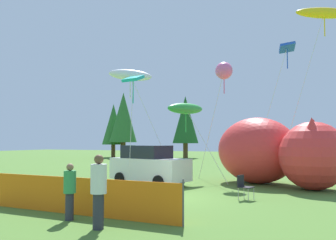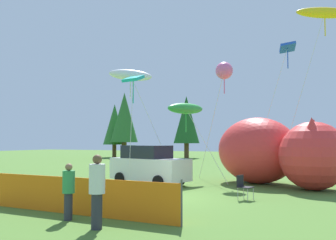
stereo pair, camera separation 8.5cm
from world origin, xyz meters
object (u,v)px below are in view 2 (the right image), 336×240
(spectator_in_white_shirt, at_px, (69,189))
(kite_blue_box, at_px, (287,50))
(folding_chair, at_px, (243,185))
(kite_teal_diamond, at_px, (133,80))
(inflatable_cat, at_px, (273,153))
(parked_car, at_px, (149,165))
(kite_green_fish, at_px, (186,109))
(kite_white_ghost, at_px, (131,75))
(kite_pink_octopus, at_px, (224,71))
(kite_yellow_hero, at_px, (325,13))
(spectator_in_green_shirt, at_px, (97,188))

(spectator_in_white_shirt, xyz_separation_m, kite_blue_box, (4.28, 15.00, 6.91))
(folding_chair, distance_m, kite_teal_diamond, 8.44)
(inflatable_cat, bearing_deg, folding_chair, -63.33)
(parked_car, xyz_separation_m, kite_green_fish, (1.18, 2.18, 3.03))
(kite_white_ghost, distance_m, kite_green_fish, 3.58)
(kite_teal_diamond, xyz_separation_m, kite_pink_octopus, (3.96, 3.32, 0.76))
(folding_chair, distance_m, kite_pink_octopus, 8.57)
(kite_teal_diamond, bearing_deg, spectator_in_white_shirt, -72.09)
(kite_yellow_hero, relative_size, kite_green_fish, 2.21)
(folding_chair, height_order, spectator_in_white_shirt, spectator_in_white_shirt)
(inflatable_cat, height_order, spectator_in_green_shirt, inflatable_cat)
(kite_white_ghost, height_order, kite_yellow_hero, kite_yellow_hero)
(kite_teal_diamond, distance_m, kite_green_fish, 3.38)
(folding_chair, height_order, kite_white_ghost, kite_white_ghost)
(parked_car, height_order, folding_chair, parked_car)
(kite_yellow_hero, distance_m, kite_green_fish, 9.26)
(kite_white_ghost, relative_size, kite_green_fish, 1.43)
(kite_blue_box, xyz_separation_m, kite_pink_octopus, (-3.03, -3.31, -1.62))
(kite_teal_diamond, bearing_deg, folding_chair, -22.96)
(kite_yellow_hero, bearing_deg, kite_blue_box, 144.31)
(parked_car, relative_size, kite_pink_octopus, 0.67)
(folding_chair, xyz_separation_m, spectator_in_green_shirt, (-2.30, -6.24, 0.47))
(spectator_in_green_shirt, bearing_deg, kite_green_fish, 100.12)
(spectator_in_green_shirt, height_order, kite_teal_diamond, kite_teal_diamond)
(spectator_in_green_shirt, bearing_deg, folding_chair, 69.75)
(kite_blue_box, bearing_deg, kite_white_ghost, -142.77)
(parked_car, xyz_separation_m, kite_yellow_hero, (8.30, 4.95, 8.27))
(spectator_in_green_shirt, height_order, kite_blue_box, kite_blue_box)
(parked_car, distance_m, kite_yellow_hero, 12.71)
(kite_blue_box, height_order, kite_green_fish, kite_blue_box)
(spectator_in_green_shirt, distance_m, kite_teal_diamond, 10.75)
(parked_car, distance_m, spectator_in_white_shirt, 8.67)
(spectator_in_white_shirt, xyz_separation_m, kite_teal_diamond, (-2.71, 8.38, 4.53))
(inflatable_cat, xyz_separation_m, kite_yellow_hero, (2.47, 2.60, 7.65))
(kite_green_fish, bearing_deg, kite_white_ghost, -151.88)
(folding_chair, bearing_deg, kite_pink_octopus, 129.54)
(spectator_in_white_shirt, bearing_deg, kite_yellow_hero, 64.22)
(kite_green_fish, bearing_deg, spectator_in_white_shirt, -86.57)
(spectator_in_white_shirt, bearing_deg, folding_chair, 57.16)
(folding_chair, bearing_deg, inflatable_cat, 103.86)
(kite_blue_box, distance_m, kite_yellow_hero, 3.08)
(kite_yellow_hero, bearing_deg, kite_white_ghost, -156.78)
(folding_chair, xyz_separation_m, spectator_in_white_shirt, (-3.66, -5.68, 0.31))
(spectator_in_white_shirt, height_order, kite_green_fish, kite_green_fish)
(inflatable_cat, height_order, kite_green_fish, kite_green_fish)
(kite_green_fish, bearing_deg, kite_blue_box, 41.47)
(folding_chair, distance_m, kite_blue_box, 11.81)
(parked_car, distance_m, folding_chair, 6.17)
(kite_yellow_hero, bearing_deg, kite_teal_diamond, -151.22)
(kite_teal_diamond, height_order, kite_white_ghost, kite_white_ghost)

